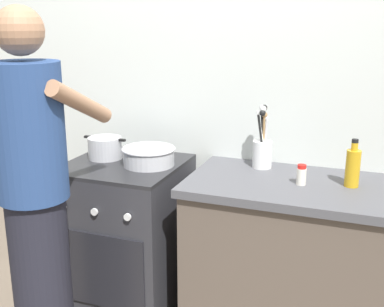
{
  "coord_description": "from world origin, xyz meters",
  "views": [
    {
      "loc": [
        0.87,
        -2.05,
        1.65
      ],
      "look_at": [
        0.05,
        0.12,
        1.0
      ],
      "focal_mm": 45.65,
      "sensor_mm": 36.0,
      "label": 1
    }
  ],
  "objects": [
    {
      "name": "stove_range",
      "position": [
        -0.35,
        0.15,
        0.45
      ],
      "size": [
        0.6,
        0.62,
        0.9
      ],
      "color": "#2D2D33",
      "rests_on": "ground"
    },
    {
      "name": "spice_bottle",
      "position": [
        0.59,
        0.13,
        0.95
      ],
      "size": [
        0.04,
        0.04,
        0.1
      ],
      "color": "silver",
      "rests_on": "countertop"
    },
    {
      "name": "person",
      "position": [
        -0.46,
        -0.44,
        0.86
      ],
      "size": [
        0.41,
        0.5,
        1.7
      ],
      "color": "black",
      "rests_on": "ground"
    },
    {
      "name": "pot",
      "position": [
        -0.49,
        0.2,
        0.96
      ],
      "size": [
        0.25,
        0.18,
        0.12
      ],
      "color": "#B2B2B7",
      "rests_on": "stove_range"
    },
    {
      "name": "mixing_bowl",
      "position": [
        -0.21,
        0.17,
        0.95
      ],
      "size": [
        0.28,
        0.28,
        0.09
      ],
      "color": "#B7B7BC",
      "rests_on": "stove_range"
    },
    {
      "name": "utensil_crock",
      "position": [
        0.36,
        0.33,
        1.0
      ],
      "size": [
        0.1,
        0.1,
        0.33
      ],
      "color": "silver",
      "rests_on": "countertop"
    },
    {
      "name": "oil_bottle",
      "position": [
        0.81,
        0.19,
        0.99
      ],
      "size": [
        0.07,
        0.07,
        0.22
      ],
      "color": "gold",
      "rests_on": "countertop"
    },
    {
      "name": "countertop",
      "position": [
        0.55,
        0.15,
        0.45
      ],
      "size": [
        1.0,
        0.6,
        0.9
      ],
      "color": "brown",
      "rests_on": "ground"
    },
    {
      "name": "back_wall",
      "position": [
        0.2,
        0.5,
        1.25
      ],
      "size": [
        3.2,
        0.1,
        2.5
      ],
      "color": "silver",
      "rests_on": "ground"
    }
  ]
}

